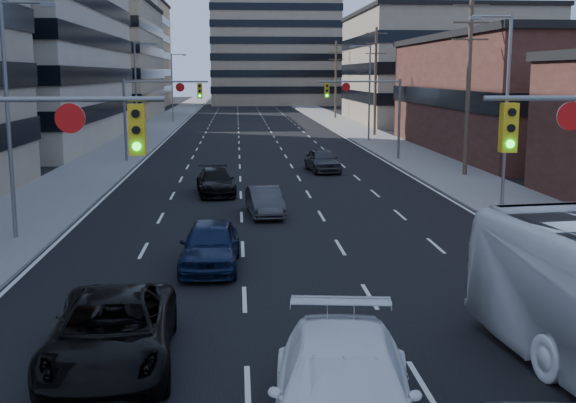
# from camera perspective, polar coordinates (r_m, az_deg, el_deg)

# --- Properties ---
(road_surface) EXTENTS (18.00, 300.00, 0.02)m
(road_surface) POSITION_cam_1_polar(r_m,az_deg,el_deg) (137.90, -3.24, 7.39)
(road_surface) COLOR black
(road_surface) RESTS_ON ground
(sidewalk_left) EXTENTS (5.00, 300.00, 0.15)m
(sidewalk_left) POSITION_cam_1_polar(r_m,az_deg,el_deg) (138.21, -8.05, 7.34)
(sidewalk_left) COLOR slate
(sidewalk_left) RESTS_ON ground
(sidewalk_right) EXTENTS (5.00, 300.00, 0.15)m
(sidewalk_right) POSITION_cam_1_polar(r_m,az_deg,el_deg) (138.54, 1.56, 7.44)
(sidewalk_right) COLOR slate
(sidewalk_right) RESTS_ON ground
(office_left_far) EXTENTS (20.00, 30.00, 16.00)m
(office_left_far) POSITION_cam_1_polar(r_m,az_deg,el_deg) (109.99, -15.87, 10.53)
(office_left_far) COLOR gray
(office_left_far) RESTS_ON ground
(storefront_right_mid) EXTENTS (20.00, 30.00, 9.00)m
(storefront_right_mid) POSITION_cam_1_polar(r_m,az_deg,el_deg) (63.33, 20.36, 7.76)
(storefront_right_mid) COLOR #472119
(storefront_right_mid) RESTS_ON ground
(office_right_far) EXTENTS (22.00, 28.00, 14.00)m
(office_right_far) POSITION_cam_1_polar(r_m,az_deg,el_deg) (99.46, 11.88, 10.21)
(office_right_far) COLOR gray
(office_right_far) RESTS_ON ground
(bg_block_left) EXTENTS (24.00, 24.00, 20.00)m
(bg_block_left) POSITION_cam_1_polar(r_m,az_deg,el_deg) (150.07, -14.30, 11.13)
(bg_block_left) COLOR #ADA089
(bg_block_left) RESTS_ON ground
(bg_block_right) EXTENTS (22.00, 22.00, 12.00)m
(bg_block_right) POSITION_cam_1_polar(r_m,az_deg,el_deg) (141.86, 9.96, 9.75)
(bg_block_right) COLOR gray
(bg_block_right) RESTS_ON ground
(signal_far_left) EXTENTS (6.09, 0.33, 6.00)m
(signal_far_left) POSITION_cam_1_polar(r_m,az_deg,el_deg) (53.09, -10.32, 7.68)
(signal_far_left) COLOR slate
(signal_far_left) RESTS_ON ground
(signal_far_right) EXTENTS (6.09, 0.33, 6.00)m
(signal_far_right) POSITION_cam_1_polar(r_m,az_deg,el_deg) (53.65, 6.38, 7.80)
(signal_far_right) COLOR slate
(signal_far_right) RESTS_ON ground
(utility_pole_block) EXTENTS (2.20, 0.28, 11.00)m
(utility_pole_block) POSITION_cam_1_polar(r_m,az_deg,el_deg) (45.98, 14.07, 9.05)
(utility_pole_block) COLOR #4C3D2D
(utility_pole_block) RESTS_ON ground
(utility_pole_midblock) EXTENTS (2.20, 0.28, 11.00)m
(utility_pole_midblock) POSITION_cam_1_polar(r_m,az_deg,el_deg) (75.09, 6.93, 9.54)
(utility_pole_midblock) COLOR #4C3D2D
(utility_pole_midblock) RESTS_ON ground
(utility_pole_distant) EXTENTS (2.20, 0.28, 11.00)m
(utility_pole_distant) POSITION_cam_1_polar(r_m,az_deg,el_deg) (104.70, 3.79, 9.71)
(utility_pole_distant) COLOR #4C3D2D
(utility_pole_distant) RESTS_ON ground
(streetlight_left_near) EXTENTS (2.03, 0.22, 9.00)m
(streetlight_left_near) POSITION_cam_1_polar(r_m,az_deg,el_deg) (29.01, -20.99, 6.85)
(streetlight_left_near) COLOR slate
(streetlight_left_near) RESTS_ON ground
(streetlight_left_mid) EXTENTS (2.03, 0.22, 9.00)m
(streetlight_left_mid) POSITION_cam_1_polar(r_m,az_deg,el_deg) (63.31, -11.78, 8.67)
(streetlight_left_mid) COLOR slate
(streetlight_left_mid) RESTS_ON ground
(streetlight_left_far) EXTENTS (2.03, 0.22, 9.00)m
(streetlight_left_far) POSITION_cam_1_polar(r_m,az_deg,el_deg) (98.11, -9.05, 9.16)
(streetlight_left_far) COLOR slate
(streetlight_left_far) RESTS_ON ground
(streetlight_right_near) EXTENTS (2.03, 0.22, 9.00)m
(streetlight_right_near) POSITION_cam_1_polar(r_m,az_deg,el_deg) (35.00, 16.68, 7.53)
(streetlight_right_near) COLOR slate
(streetlight_right_near) RESTS_ON ground
(streetlight_right_far) EXTENTS (2.03, 0.22, 9.00)m
(streetlight_right_far) POSITION_cam_1_polar(r_m,az_deg,el_deg) (68.86, 6.33, 8.91)
(streetlight_right_far) COLOR slate
(streetlight_right_far) RESTS_ON ground
(black_pickup) EXTENTS (2.90, 5.83, 1.59)m
(black_pickup) POSITION_cam_1_polar(r_m,az_deg,el_deg) (16.39, -13.75, -10.00)
(black_pickup) COLOR black
(black_pickup) RESTS_ON ground
(white_van) EXTENTS (3.24, 6.41, 1.79)m
(white_van) POSITION_cam_1_polar(r_m,az_deg,el_deg) (12.83, 4.40, -15.06)
(white_van) COLOR white
(white_van) RESTS_ON ground
(sedan_blue) EXTENTS (2.01, 4.69, 1.58)m
(sedan_blue) POSITION_cam_1_polar(r_m,az_deg,el_deg) (23.90, -6.16, -3.42)
(sedan_blue) COLOR #0E1938
(sedan_blue) RESTS_ON ground
(sedan_grey_center) EXTENTS (1.75, 4.08, 1.31)m
(sedan_grey_center) POSITION_cam_1_polar(r_m,az_deg,el_deg) (32.61, -1.85, 0.01)
(sedan_grey_center) COLOR #343537
(sedan_grey_center) RESTS_ON ground
(sedan_black_far) EXTENTS (2.37, 4.85, 1.36)m
(sedan_black_far) POSITION_cam_1_polar(r_m,az_deg,el_deg) (38.53, -5.74, 1.55)
(sedan_black_far) COLOR black
(sedan_black_far) RESTS_ON ground
(sedan_grey_right) EXTENTS (2.28, 4.66, 1.53)m
(sedan_grey_right) POSITION_cam_1_polar(r_m,az_deg,el_deg) (47.38, 2.73, 3.27)
(sedan_grey_right) COLOR #353538
(sedan_grey_right) RESTS_ON ground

